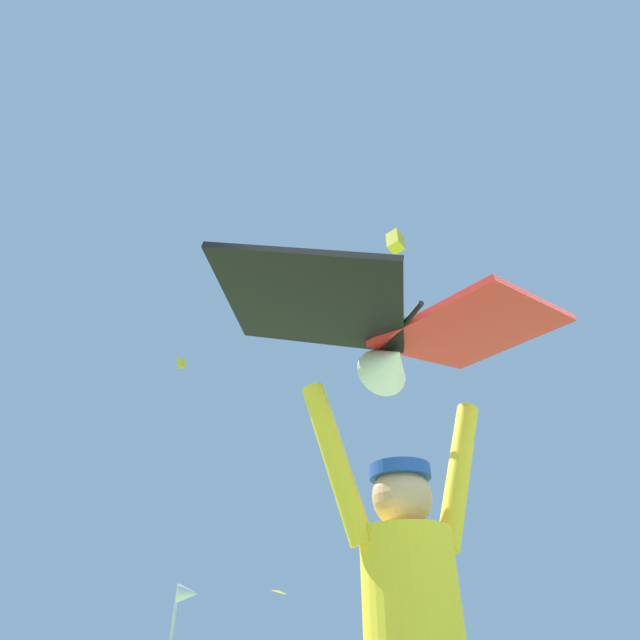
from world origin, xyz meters
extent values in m
cylinder|color=yellow|center=(-0.37, 0.09, 1.10)|extent=(0.35, 0.35, 0.56)
sphere|color=tan|center=(-0.37, 0.09, 1.49)|extent=(0.23, 0.23, 0.23)
cylinder|color=#1E47AD|center=(-0.37, 0.09, 1.59)|extent=(0.25, 0.25, 0.05)
cylinder|color=yellow|center=(-0.10, 0.10, 1.61)|extent=(0.28, 0.10, 0.62)
cylinder|color=yellow|center=(-0.64, 0.08, 1.61)|extent=(0.28, 0.10, 0.62)
cylinder|color=black|center=(-0.37, 0.09, 2.18)|extent=(0.05, 0.67, 0.02)
cube|color=red|center=(0.03, 0.00, 2.27)|extent=(1.00, 0.95, 0.19)
cube|color=black|center=(-0.76, -0.03, 2.27)|extent=(0.98, 0.92, 0.19)
cone|color=white|center=(-0.37, 0.09, 2.08)|extent=(0.25, 0.21, 0.24)
pyramid|color=yellow|center=(5.24, 31.10, 4.21)|extent=(1.17, 1.18, 0.39)
cube|color=yellow|center=(7.11, 14.98, 17.74)|extent=(0.98, 1.06, 1.18)
cube|color=yellow|center=(-2.52, 34.31, 19.91)|extent=(0.76, 0.82, 0.89)
cone|color=white|center=(-0.88, 6.45, 1.73)|extent=(0.28, 0.24, 0.24)
camera|label=1|loc=(-1.20, -1.76, 0.98)|focal=28.55mm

